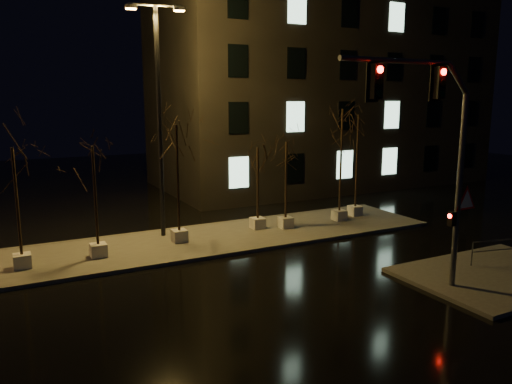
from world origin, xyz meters
TOP-DOWN VIEW (x-y plane):
  - ground at (0.00, 0.00)m, footprint 90.00×90.00m
  - median at (0.00, 6.00)m, footprint 22.00×5.00m
  - sidewalk_corner at (7.50, -3.50)m, footprint 7.00×5.00m
  - building at (14.00, 18.00)m, footprint 25.00×12.00m
  - tree_0 at (-8.47, 5.43)m, footprint 1.80×1.80m
  - tree_1 at (-5.57, 5.52)m, footprint 1.80×1.80m
  - tree_2 at (-1.85, 6.09)m, footprint 1.80×1.80m
  - tree_3 at (2.45, 6.52)m, footprint 1.80×1.80m
  - tree_4 at (3.79, 6.01)m, footprint 1.80×1.80m
  - tree_5 at (7.19, 6.03)m, footprint 1.80×1.80m
  - tree_6 at (8.65, 6.52)m, footprint 1.80×1.80m
  - traffic_signal_mast at (3.72, -3.63)m, footprint 6.29×0.43m
  - streetlight_main at (-2.20, 7.44)m, footprint 2.65×0.86m
  - guard_rail_a at (8.39, -2.70)m, footprint 2.22×0.54m

SIDE VIEW (x-z plane):
  - ground at x=0.00m, z-range 0.00..0.00m
  - median at x=0.00m, z-range 0.00..0.15m
  - sidewalk_corner at x=7.50m, z-range 0.00..0.15m
  - guard_rail_a at x=8.39m, z-range 0.30..1.28m
  - tree_3 at x=2.45m, z-range 1.25..5.48m
  - tree_4 at x=3.79m, z-range 1.32..5.81m
  - tree_1 at x=-5.57m, z-range 1.38..6.12m
  - tree_0 at x=-8.47m, z-range 1.40..6.22m
  - tree_2 at x=-1.85m, z-range 1.57..7.08m
  - tree_6 at x=8.65m, z-range 1.65..7.44m
  - tree_5 at x=7.19m, z-range 1.73..7.86m
  - traffic_signal_mast at x=3.72m, z-range 1.35..9.03m
  - streetlight_main at x=-2.20m, z-range 0.97..11.60m
  - building at x=14.00m, z-range 0.00..15.00m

